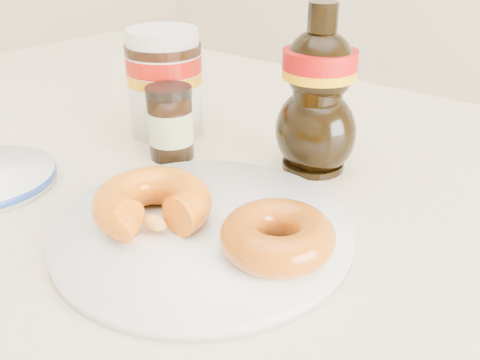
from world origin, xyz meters
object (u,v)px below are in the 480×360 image
Objects in this scene: dining_table at (204,260)px; plate at (203,229)px; syrup_bottle at (318,90)px; donut_whole at (278,236)px; nutella_jar at (165,78)px; donut_bitten at (153,203)px; dark_jar at (171,124)px.

dining_table is 5.45× the size of plate.
donut_whole is at bearing -65.76° from syrup_bottle.
syrup_bottle is at bearing 8.11° from nutella_jar.
donut_bitten is at bearing -165.34° from donut_whole.
dining_table is 0.15m from dark_jar.
syrup_bottle is (0.05, 0.12, 0.17)m from dining_table.
nutella_jar is at bearing 134.78° from donut_bitten.
plate is at bearing -36.52° from nutella_jar.
nutella_jar reaches higher than donut_whole.
plate is 0.05m from donut_bitten.
donut_bitten is (0.02, -0.08, 0.11)m from dining_table.
dining_table is at bearing 106.49° from donut_bitten.
donut_bitten is at bearing -46.03° from nutella_jar.
donut_whole is at bearing -27.58° from nutella_jar.
donut_bitten is 0.11m from donut_whole.
donut_bitten is 1.14× the size of donut_whole.
donut_whole is 0.69× the size of nutella_jar.
syrup_bottle is at bearing 81.85° from donut_bitten.
dining_table is 15.73× the size of donut_whole.
donut_bitten is at bearing -98.95° from syrup_bottle.
plate is 2.89× the size of donut_whole.
nutella_jar is (-0.20, 0.15, 0.06)m from plate.
donut_bitten is at bearing -74.32° from dining_table.
nutella_jar is 0.08m from dark_jar.
syrup_bottle is at bearing 114.24° from donut_whole.
donut_bitten is at bearing -49.03° from dark_jar.
dark_jar is (-0.08, 0.04, 0.12)m from dining_table.
syrup_bottle is (-0.00, 0.18, 0.08)m from plate.
donut_bitten is 1.24× the size of dark_jar.
dark_jar is at bearing 156.41° from donut_whole.
syrup_bottle is (0.20, 0.03, 0.02)m from nutella_jar.
dark_jar is (-0.22, 0.09, 0.01)m from donut_whole.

